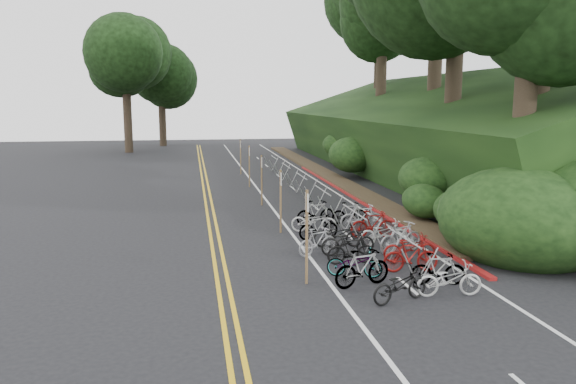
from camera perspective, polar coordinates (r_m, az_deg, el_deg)
ground at (r=17.32m, az=-0.11°, el=-8.00°), size 120.00×120.00×0.00m
road_markings at (r=27.12m, az=-2.37°, el=-1.67°), size 7.47×80.00×0.01m
red_curb at (r=29.99m, az=6.80°, el=-0.58°), size 0.25×28.00×0.10m
embankment at (r=38.78m, az=14.26°, el=5.17°), size 14.30×48.14×9.11m
bike_rack_front at (r=17.28m, az=11.64°, el=-5.48°), size 1.11×2.65×1.11m
bike_racks_rest at (r=30.18m, az=1.37°, el=1.09°), size 1.14×23.00×1.17m
signpost_near at (r=15.76m, az=1.92°, el=-3.95°), size 0.08×0.40×2.70m
signposts_rest at (r=30.72m, az=-3.39°, el=2.30°), size 0.08×18.40×2.50m
bike_front at (r=18.93m, az=3.02°, el=-5.05°), size 1.07×1.60×0.94m
bike_valet at (r=19.23m, az=8.06°, el=-4.84°), size 3.44×11.08×1.10m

